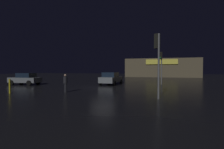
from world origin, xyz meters
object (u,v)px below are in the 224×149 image
object	(u,v)px
traffic_signal_opposite	(157,51)
pedestrian	(65,82)
store_building	(162,68)
car_far	(111,78)
traffic_signal_main	(161,61)
car_near	(25,79)

from	to	relation	value
traffic_signal_opposite	pedestrian	world-z (taller)	traffic_signal_opposite
traffic_signal_opposite	pedestrian	bearing A→B (deg)	171.77
store_building	car_far	size ratio (longest dim) A/B	4.01
traffic_signal_opposite	store_building	bearing A→B (deg)	90.07
store_building	traffic_signal_opposite	world-z (taller)	store_building
traffic_signal_opposite	traffic_signal_main	bearing A→B (deg)	89.57
car_near	pedestrian	xyz separation A→B (m)	(8.80, -4.75, 0.13)
store_building	car_far	xyz separation A→B (m)	(-6.12, -26.08, -1.58)
traffic_signal_main	pedestrian	distance (m)	13.02
traffic_signal_opposite	car_far	world-z (taller)	traffic_signal_opposite
store_building	traffic_signal_main	bearing A→B (deg)	-89.71
pedestrian	car_near	bearing A→B (deg)	151.65
car_near	traffic_signal_main	bearing A→B (deg)	18.15
car_near	pedestrian	distance (m)	10.00
traffic_signal_main	car_near	distance (m)	17.63
traffic_signal_main	car_far	bearing A→B (deg)	-164.03
traffic_signal_main	pedestrian	bearing A→B (deg)	-127.49
traffic_signal_main	car_far	distance (m)	6.86
traffic_signal_opposite	car_far	bearing A→B (deg)	122.87
traffic_signal_main	traffic_signal_opposite	xyz separation A→B (m)	(-0.08, -11.31, 0.17)
traffic_signal_main	traffic_signal_opposite	bearing A→B (deg)	-90.43
traffic_signal_opposite	car_near	size ratio (longest dim) A/B	1.10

